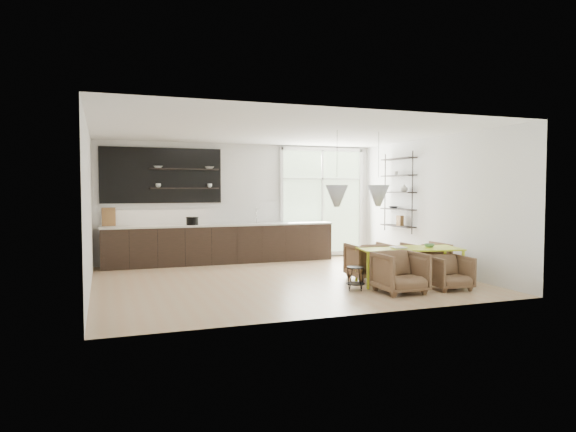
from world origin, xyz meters
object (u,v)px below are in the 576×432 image
at_px(armchair_back_left, 369,261).
at_px(dining_table, 409,250).
at_px(armchair_front_left, 400,272).
at_px(armchair_back_right, 425,259).
at_px(armchair_front_right, 450,272).
at_px(wire_stool, 356,275).

bearing_deg(armchair_back_left, dining_table, 126.24).
bearing_deg(armchair_front_left, armchair_back_right, 42.10).
bearing_deg(dining_table, armchair_back_left, 134.46).
bearing_deg(armchair_front_left, armchair_front_right, -1.11).
relative_size(armchair_back_left, armchair_back_right, 1.02).
relative_size(armchair_back_right, armchair_front_left, 0.99).
xyz_separation_m(armchair_front_right, wire_stool, (-1.60, 0.51, -0.04)).
height_order(dining_table, wire_stool, dining_table).
distance_m(armchair_back_right, wire_stool, 2.11).
height_order(dining_table, armchair_front_left, armchair_front_left).
distance_m(armchair_back_left, armchair_front_right, 1.65).
relative_size(armchair_front_right, wire_stool, 1.61).
xyz_separation_m(armchair_back_left, wire_stool, (-0.75, -0.90, -0.10)).
bearing_deg(dining_table, armchair_front_right, -48.43).
xyz_separation_m(dining_table, armchair_front_right, (0.40, -0.70, -0.33)).
bearing_deg(wire_stool, armchair_back_left, 50.11).
bearing_deg(armchair_front_right, wire_stool, 166.37).
distance_m(dining_table, armchair_back_left, 0.89).
xyz_separation_m(armchair_back_right, armchair_front_left, (-1.38, -1.25, 0.00)).
relative_size(dining_table, armchair_back_right, 2.58).
bearing_deg(armchair_back_left, armchair_front_left, 87.36).
height_order(armchair_back_right, wire_stool, armchair_back_right).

